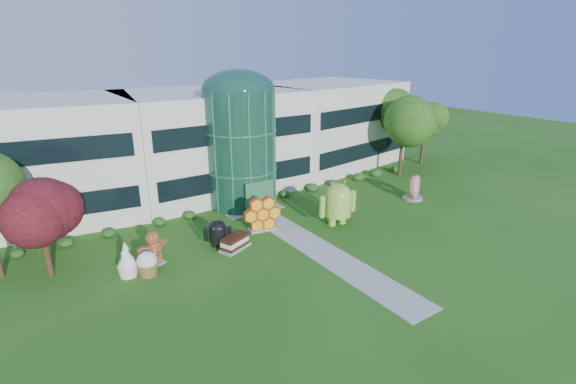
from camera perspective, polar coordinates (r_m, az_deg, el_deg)
ground at (r=28.03m, az=5.59°, el=-8.68°), size 140.00×140.00×0.00m
building at (r=41.11m, az=-10.45°, el=7.05°), size 46.00×15.00×9.30m
atrium at (r=35.77m, az=-6.51°, el=5.86°), size 6.00×6.00×9.80m
walkway at (r=29.40m, az=3.10°, el=-7.17°), size 2.40×20.00×0.04m
tree_red at (r=28.25m, az=-30.61°, el=-4.49°), size 4.00×4.00×6.00m
trees_backdrop at (r=36.80m, az=-7.20°, el=5.09°), size 52.00×8.00×8.40m
android_green at (r=32.15m, az=6.85°, el=-1.22°), size 3.64×2.64×3.86m
android_black at (r=29.07m, az=-9.60°, el=-5.36°), size 2.34×2.02×2.24m
donut at (r=39.23m, az=16.81°, el=0.65°), size 2.44×2.03×2.30m
gingerbread at (r=27.73m, az=-17.97°, el=-7.32°), size 2.61×1.68×2.25m
ice_cream_sandwich at (r=28.82m, az=-7.27°, el=-6.85°), size 2.43×1.85×0.97m
honeycomb at (r=31.23m, az=-3.56°, el=-3.19°), size 3.18×1.62×2.38m
froyo at (r=26.93m, az=-21.20°, el=-8.59°), size 1.29×1.29×2.19m
cupcake at (r=26.75m, az=-18.70°, el=-9.24°), size 1.67×1.67×1.56m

